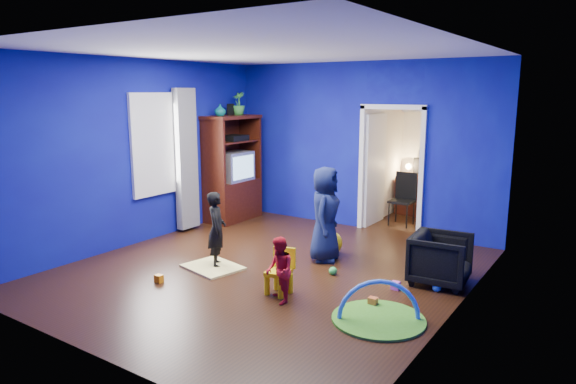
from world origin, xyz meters
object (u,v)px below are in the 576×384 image
Objects in this scene: child_navy at (325,214)px; folding_chair at (402,200)px; toddler_red at (279,270)px; vase at (220,110)px; hopper_ball at (330,243)px; crt_tv at (234,166)px; kid_chair at (279,274)px; tv_armoire at (232,168)px; play_mat at (378,319)px; child_black at (217,230)px; study_desk at (420,196)px; armchair at (441,259)px.

folding_chair is at bearing -21.53° from child_navy.
folding_chair reaches higher than toddler_red.
vase is 0.58× the size of hopper_ball.
vase is at bearing -97.59° from crt_tv.
child_navy is at bearing -17.41° from vase.
vase reaches higher than child_navy.
kid_chair is 3.90m from folding_chair.
kid_chair is (2.82, -2.53, -0.73)m from tv_armoire.
tv_armoire is 4.94m from play_mat.
child_navy is at bearing 136.18° from play_mat.
tv_armoire is (-2.65, 1.13, 0.30)m from child_navy.
folding_chair is (-1.30, 3.91, 0.45)m from play_mat.
folding_chair is at bearing -61.12° from child_black.
child_navy is (1.10, 1.06, 0.15)m from child_black.
folding_chair is at bearing 108.40° from play_mat.
play_mat is at bearing -47.53° from hopper_ball.
crt_tv is 1.40× the size of kid_chair.
hopper_ball is (2.60, -0.88, -0.80)m from tv_armoire.
child_navy is 0.69× the size of tv_armoire.
study_desk is 0.96× the size of folding_chair.
child_black is at bearing -50.76° from vase.
tv_armoire reaches higher than hopper_ball.
child_black is 1.35m from kid_chair.
toddler_red is at bearing -152.13° from child_black.
tv_armoire is at bearing 70.19° from armchair.
study_desk is (2.82, 2.62, -1.69)m from vase.
child_black is (-2.77, -1.07, 0.21)m from armchair.
crt_tv is at bearing 70.06° from armchair.
hopper_ball is at bearing 143.41° from toddler_red.
kid_chair is at bearing 179.46° from play_mat.
toddler_red is 1.54× the size of kid_chair.
crt_tv is (0.04, 0.00, 0.04)m from tv_armoire.
child_black reaches higher than kid_chair.
child_navy is 2.72× the size of kid_chair.
hopper_ball is 2.26m from play_mat.
hopper_ball is 0.40× the size of folding_chair.
armchair is 3.35× the size of vase.
child_navy is 1.55× the size of study_desk.
child_black is 2.70m from crt_tv.
crt_tv reaches higher than kid_chair.
crt_tv is at bearing 48.97° from child_navy.
vase is 0.30× the size of crt_tv.
armchair reaches higher than kid_chair.
child_navy is at bearing -92.84° from study_desk.
child_navy is at bearing -93.93° from folding_chair.
child_navy is 1.47m from kid_chair.
play_mat is at bearing -15.68° from kid_chair.
hopper_ball is 0.37× the size of play_mat.
kid_chair is at bearing -146.29° from child_black.
play_mat is (4.12, -2.24, -2.05)m from vase.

